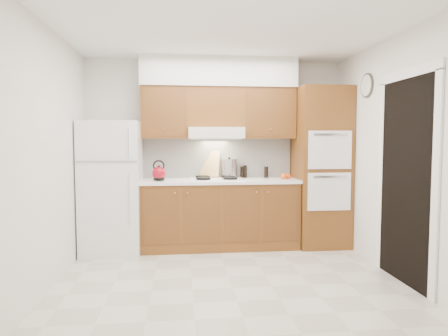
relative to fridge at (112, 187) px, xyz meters
name	(u,v)px	position (x,y,z in m)	size (l,w,h in m)	color
floor	(228,277)	(1.41, -1.14, -0.86)	(3.60, 3.60, 0.00)	beige
ceiling	(229,32)	(1.41, -1.14, 1.74)	(3.60, 3.60, 0.00)	white
wall_back	(216,153)	(1.41, 0.36, 0.44)	(3.60, 0.02, 2.60)	white
wall_left	(52,158)	(-0.40, -1.14, 0.44)	(0.02, 3.00, 2.60)	white
wall_right	(389,156)	(3.21, -1.14, 0.44)	(0.02, 3.00, 2.60)	white
fridge	(112,187)	(0.00, 0.00, 0.00)	(0.75, 0.72, 1.72)	white
base_cabinets	(220,215)	(1.43, 0.06, -0.41)	(2.11, 0.60, 0.90)	brown
countertop	(220,181)	(1.43, 0.05, 0.06)	(2.13, 0.62, 0.04)	white
backsplash	(218,158)	(1.43, 0.34, 0.36)	(2.11, 0.03, 0.56)	white
oven_cabinet	(321,167)	(2.85, 0.03, 0.24)	(0.70, 0.65, 2.20)	brown
upper_cab_left	(165,113)	(0.69, 0.19, 0.99)	(0.63, 0.33, 0.70)	brown
upper_cab_right	(268,114)	(2.12, 0.19, 0.99)	(0.73, 0.33, 0.70)	brown
range_hood	(216,133)	(1.38, 0.13, 0.71)	(0.75, 0.45, 0.15)	silver
upper_cab_over_hood	(215,108)	(1.38, 0.19, 1.06)	(0.75, 0.33, 0.55)	brown
soffit	(219,73)	(1.43, 0.18, 1.54)	(2.13, 0.36, 0.40)	silver
cooktop	(216,179)	(1.38, 0.07, 0.09)	(0.74, 0.50, 0.01)	white
doorway	(405,182)	(3.19, -1.49, 0.19)	(0.02, 0.90, 2.10)	black
wall_clock	(367,85)	(3.19, -0.59, 1.29)	(0.30, 0.30, 0.02)	#3F3833
kettle	(159,173)	(0.61, -0.03, 0.18)	(0.18, 0.18, 0.18)	maroon
cutting_board	(210,164)	(1.31, 0.31, 0.28)	(0.27, 0.02, 0.36)	tan
stock_pot	(229,168)	(1.58, 0.25, 0.23)	(0.22, 0.22, 0.23)	#B3B3B7
condiment_a	(245,171)	(1.82, 0.31, 0.17)	(0.05, 0.05, 0.18)	black
condiment_b	(242,172)	(1.78, 0.31, 0.16)	(0.05, 0.05, 0.16)	black
condiment_c	(266,172)	(2.11, 0.23, 0.16)	(0.06, 0.06, 0.16)	black
orange_near	(288,176)	(2.38, 0.05, 0.12)	(0.08, 0.08, 0.08)	#FF4F0D
orange_far	(284,176)	(2.31, 0.00, 0.12)	(0.08, 0.08, 0.08)	#E95E0C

